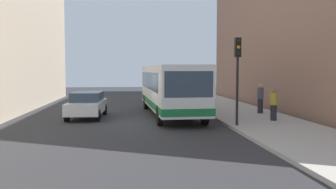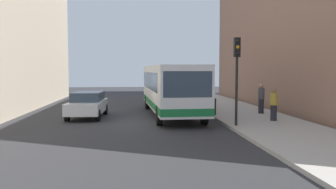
# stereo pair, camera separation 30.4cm
# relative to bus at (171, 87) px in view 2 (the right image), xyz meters

# --- Properties ---
(ground_plane) EXTENTS (80.00, 80.00, 0.00)m
(ground_plane) POSITION_rel_bus_xyz_m (-0.99, -2.89, -1.73)
(ground_plane) COLOR #2D2D30
(sidewalk) EXTENTS (4.40, 40.00, 0.15)m
(sidewalk) POSITION_rel_bus_xyz_m (4.41, -2.89, -1.65)
(sidewalk) COLOR #ADA89E
(sidewalk) RESTS_ON ground
(bus) EXTENTS (2.96, 11.11, 3.00)m
(bus) POSITION_rel_bus_xyz_m (0.00, 0.00, 0.00)
(bus) COLOR white
(bus) RESTS_ON ground
(car_beside_bus) EXTENTS (2.06, 4.49, 1.48)m
(car_beside_bus) POSITION_rel_bus_xyz_m (-4.87, -0.63, -0.94)
(car_beside_bus) COLOR silver
(car_beside_bus) RESTS_ON ground
(car_behind_bus) EXTENTS (2.07, 4.50, 1.48)m
(car_behind_bus) POSITION_rel_bus_xyz_m (0.24, 9.81, -0.94)
(car_behind_bus) COLOR silver
(car_behind_bus) RESTS_ON ground
(traffic_light) EXTENTS (0.28, 0.33, 4.10)m
(traffic_light) POSITION_rel_bus_xyz_m (2.56, -5.31, 1.28)
(traffic_light) COLOR black
(traffic_light) RESTS_ON sidewalk
(bollard_near) EXTENTS (0.11, 0.11, 0.95)m
(bollard_near) POSITION_rel_bus_xyz_m (2.46, -1.27, -1.10)
(bollard_near) COLOR black
(bollard_near) RESTS_ON sidewalk
(bollard_mid) EXTENTS (0.11, 0.11, 0.95)m
(bollard_mid) POSITION_rel_bus_xyz_m (2.46, 0.94, -1.10)
(bollard_mid) COLOR black
(bollard_mid) RESTS_ON sidewalk
(bollard_far) EXTENTS (0.11, 0.11, 0.95)m
(bollard_far) POSITION_rel_bus_xyz_m (2.46, 3.15, -1.10)
(bollard_far) COLOR black
(bollard_far) RESTS_ON sidewalk
(pedestrian_near_signal) EXTENTS (0.38, 0.38, 1.64)m
(pedestrian_near_signal) POSITION_rel_bus_xyz_m (4.93, -3.90, -0.76)
(pedestrian_near_signal) COLOR #26262D
(pedestrian_near_signal) RESTS_ON sidewalk
(pedestrian_mid_sidewalk) EXTENTS (0.38, 0.38, 1.77)m
(pedestrian_mid_sidewalk) POSITION_rel_bus_xyz_m (5.37, -0.78, -0.69)
(pedestrian_mid_sidewalk) COLOR #26262D
(pedestrian_mid_sidewalk) RESTS_ON sidewalk
(pedestrian_far_sidewalk) EXTENTS (0.38, 0.38, 1.63)m
(pedestrian_far_sidewalk) POSITION_rel_bus_xyz_m (3.41, 5.44, -0.76)
(pedestrian_far_sidewalk) COLOR #26262D
(pedestrian_far_sidewalk) RESTS_ON sidewalk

